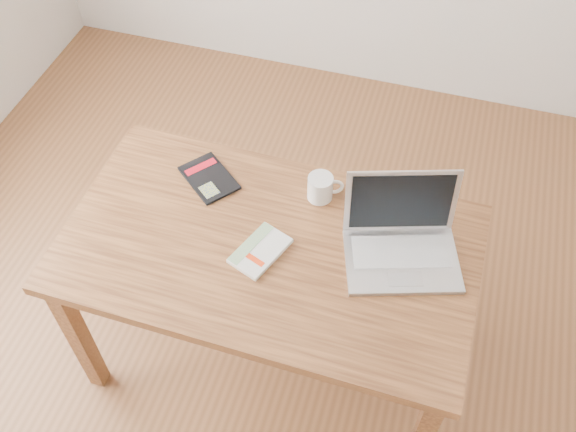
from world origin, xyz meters
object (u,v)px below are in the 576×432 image
(desk, at_px, (269,260))
(white_guidebook, at_px, (260,251))
(black_guidebook, at_px, (209,178))
(coffee_mug, at_px, (321,187))
(laptop, at_px, (402,239))

(desk, xyz_separation_m, white_guidebook, (-0.02, -0.04, 0.10))
(desk, height_order, black_guidebook, black_guidebook)
(black_guidebook, height_order, coffee_mug, coffee_mug)
(laptop, bearing_deg, black_guidebook, 153.05)
(laptop, xyz_separation_m, coffee_mug, (-0.31, 0.15, -0.00))
(desk, relative_size, black_guidebook, 5.43)
(white_guidebook, bearing_deg, black_guidebook, 158.08)
(white_guidebook, xyz_separation_m, laptop, (0.44, 0.14, 0.05))
(white_guidebook, bearing_deg, coffee_mug, 86.90)
(black_guidebook, distance_m, coffee_mug, 0.42)
(black_guidebook, bearing_deg, coffee_mug, -46.27)
(desk, relative_size, coffee_mug, 11.15)
(coffee_mug, bearing_deg, desk, -133.90)
(white_guidebook, relative_size, black_guidebook, 0.90)
(laptop, bearing_deg, desk, 176.27)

